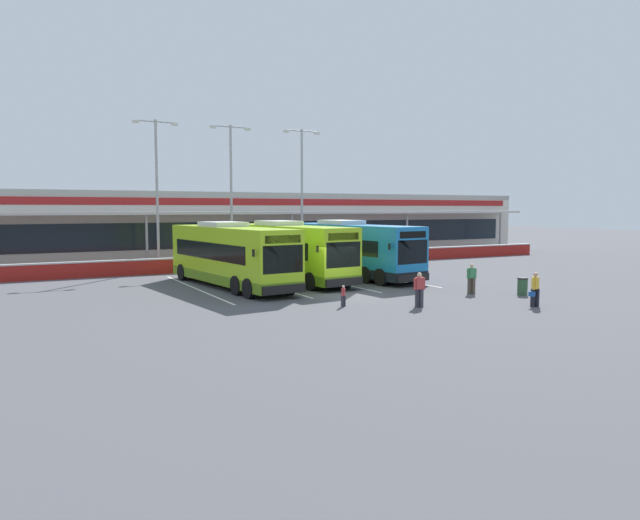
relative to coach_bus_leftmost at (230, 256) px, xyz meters
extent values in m
plane|color=#4C4C51|center=(4.27, -5.76, -1.79)|extent=(200.00, 200.00, 0.00)
cube|color=beige|center=(4.27, 21.24, 0.96)|extent=(70.00, 10.00, 5.50)
cube|color=#19232D|center=(4.27, 16.22, 0.51)|extent=(66.00, 0.08, 2.20)
cube|color=maroon|center=(4.27, 16.21, 3.36)|extent=(68.00, 0.08, 0.60)
cube|color=beige|center=(4.27, 14.74, 2.41)|extent=(67.00, 3.00, 0.24)
cube|color=gray|center=(4.27, 21.24, 3.96)|extent=(70.00, 10.00, 0.50)
cylinder|color=#999999|center=(-1.93, 13.54, 0.31)|extent=(0.20, 0.20, 4.20)
cylinder|color=#999999|center=(10.47, 13.54, 0.31)|extent=(0.20, 0.20, 4.20)
cylinder|color=#999999|center=(22.87, 13.54, 0.31)|extent=(0.20, 0.20, 4.20)
cylinder|color=#999999|center=(35.27, 13.54, 0.31)|extent=(0.20, 0.20, 4.20)
cube|color=maroon|center=(4.27, 8.74, -1.29)|extent=(60.00, 0.36, 1.00)
cube|color=#B2B2B2|center=(4.27, 8.74, -0.74)|extent=(60.00, 0.40, 0.10)
cube|color=#9ED11E|center=(0.00, -0.04, 0.12)|extent=(3.77, 12.20, 3.19)
cube|color=#598419|center=(0.00, -0.04, -1.19)|extent=(3.80, 12.22, 0.56)
cube|color=black|center=(-0.04, 0.36, 0.36)|extent=(3.56, 9.81, 0.96)
cube|color=black|center=(0.62, -5.96, 0.26)|extent=(2.31, 0.34, 1.40)
cube|color=black|center=(0.62, -5.97, 1.26)|extent=(2.05, 0.29, 0.40)
cube|color=silver|center=(-0.10, 0.96, 1.85)|extent=(2.33, 3.00, 0.28)
cube|color=black|center=(0.63, -6.07, -1.24)|extent=(2.45, 0.41, 0.44)
cube|color=black|center=(2.03, -5.46, 0.61)|extent=(0.09, 0.13, 0.36)
cube|color=black|center=(-0.87, -5.76, 0.61)|extent=(0.09, 0.13, 0.36)
cylinder|color=black|center=(0.72, 4.66, -1.27)|extent=(0.43, 1.07, 1.04)
cylinder|color=black|center=(-1.66, 4.41, -1.27)|extent=(0.43, 1.07, 1.04)
cylinder|color=black|center=(1.52, -3.10, -1.27)|extent=(0.43, 1.07, 1.04)
cylinder|color=black|center=(-0.85, -3.34, -1.27)|extent=(0.43, 1.07, 1.04)
cylinder|color=black|center=(1.67, -4.49, -1.27)|extent=(0.43, 1.07, 1.04)
cylinder|color=black|center=(-0.71, -4.74, -1.27)|extent=(0.43, 1.07, 1.04)
cube|color=#9ED11E|center=(4.10, 0.98, 0.12)|extent=(3.77, 12.20, 3.19)
cube|color=#598419|center=(4.10, 0.98, -1.19)|extent=(3.80, 12.22, 0.56)
cube|color=black|center=(4.05, 1.38, 0.36)|extent=(3.56, 9.81, 0.96)
cube|color=black|center=(4.71, -4.94, 0.26)|extent=(2.31, 0.34, 1.40)
cube|color=black|center=(4.71, -4.95, 1.26)|extent=(2.05, 0.29, 0.40)
cube|color=silver|center=(3.99, 1.98, 1.85)|extent=(2.33, 3.00, 0.28)
cube|color=black|center=(4.72, -5.05, -1.24)|extent=(2.45, 0.41, 0.44)
cube|color=black|center=(6.12, -4.44, 0.61)|extent=(0.09, 0.13, 0.36)
cube|color=black|center=(3.23, -4.74, 0.61)|extent=(0.09, 0.13, 0.36)
cylinder|color=black|center=(4.81, 5.68, -1.27)|extent=(0.43, 1.07, 1.04)
cylinder|color=black|center=(2.43, 5.43, -1.27)|extent=(0.43, 1.07, 1.04)
cylinder|color=black|center=(5.61, -2.08, -1.27)|extent=(0.43, 1.07, 1.04)
cylinder|color=black|center=(3.24, -2.33, -1.27)|extent=(0.43, 1.07, 1.04)
cylinder|color=black|center=(5.76, -3.47, -1.27)|extent=(0.43, 1.07, 1.04)
cylinder|color=black|center=(3.38, -3.72, -1.27)|extent=(0.43, 1.07, 1.04)
cube|color=#1972B7|center=(8.67, 0.82, 0.12)|extent=(3.77, 12.20, 3.19)
cube|color=black|center=(8.67, 0.82, -1.19)|extent=(3.80, 12.22, 0.56)
cube|color=black|center=(8.63, 1.22, 0.36)|extent=(3.56, 9.81, 0.96)
cube|color=black|center=(9.28, -5.10, 0.26)|extent=(2.31, 0.34, 1.40)
cube|color=black|center=(9.28, -5.11, 1.26)|extent=(2.05, 0.29, 0.40)
cube|color=silver|center=(8.56, 1.81, 1.85)|extent=(2.33, 3.00, 0.28)
cube|color=black|center=(9.29, -5.21, -1.24)|extent=(2.45, 0.41, 0.44)
cube|color=black|center=(10.69, -4.60, 0.61)|extent=(0.09, 0.13, 0.36)
cube|color=black|center=(7.80, -4.90, 0.61)|extent=(0.09, 0.13, 0.36)
cylinder|color=black|center=(9.38, 5.52, -1.27)|extent=(0.43, 1.07, 1.04)
cylinder|color=black|center=(7.00, 5.27, -1.27)|extent=(0.43, 1.07, 1.04)
cylinder|color=black|center=(10.19, -2.24, -1.27)|extent=(0.43, 1.07, 1.04)
cylinder|color=black|center=(7.81, -2.49, -1.27)|extent=(0.43, 1.07, 1.04)
cylinder|color=black|center=(10.33, -3.63, -1.27)|extent=(0.43, 1.07, 1.04)
cylinder|color=black|center=(7.95, -3.88, -1.27)|extent=(0.43, 1.07, 1.04)
cube|color=silver|center=(-2.03, 0.24, -1.78)|extent=(0.14, 13.00, 0.01)
cube|color=silver|center=(2.17, 0.24, -1.78)|extent=(0.14, 13.00, 0.01)
cube|color=silver|center=(6.37, 0.24, -1.78)|extent=(0.14, 13.00, 0.01)
cube|color=silver|center=(10.57, 0.24, -1.78)|extent=(0.14, 13.00, 0.01)
cube|color=black|center=(10.01, -13.33, -1.37)|extent=(0.19, 0.21, 0.84)
cube|color=black|center=(10.20, -13.40, -1.37)|extent=(0.19, 0.21, 0.84)
cube|color=gold|center=(10.10, -13.36, -0.67)|extent=(0.39, 0.31, 0.56)
cube|color=gold|center=(9.89, -13.42, -0.69)|extent=(0.11, 0.12, 0.54)
cube|color=gold|center=(10.31, -13.30, -0.69)|extent=(0.11, 0.12, 0.54)
sphere|color=tan|center=(10.10, -13.36, -0.28)|extent=(0.22, 0.22, 0.22)
cube|color=#194C9E|center=(9.82, -13.43, -1.16)|extent=(0.19, 0.30, 0.22)
cylinder|color=#194C9E|center=(9.82, -13.43, -0.98)|extent=(0.02, 0.02, 0.16)
cube|color=#4C4238|center=(10.38, -8.71, -1.37)|extent=(0.17, 0.20, 0.84)
cube|color=#4C4238|center=(10.52, -8.86, -1.37)|extent=(0.17, 0.20, 0.84)
cube|color=#387F4C|center=(10.45, -8.79, -0.67)|extent=(0.38, 0.28, 0.56)
cube|color=#387F4C|center=(10.23, -8.75, -0.69)|extent=(0.11, 0.12, 0.54)
cube|color=#387F4C|center=(10.66, -8.83, -0.69)|extent=(0.11, 0.12, 0.54)
sphere|color=#DBB293|center=(10.45, -8.79, -0.28)|extent=(0.22, 0.22, 0.22)
cube|color=#33333D|center=(2.22, -9.08, -1.53)|extent=(0.14, 0.14, 0.52)
cube|color=#33333D|center=(2.34, -9.06, -1.53)|extent=(0.14, 0.14, 0.52)
cube|color=#B23838|center=(2.28, -9.07, -1.09)|extent=(0.25, 0.25, 0.35)
cube|color=#B23838|center=(2.18, -9.16, -1.11)|extent=(0.08, 0.08, 0.33)
cube|color=#B23838|center=(2.38, -8.97, -1.11)|extent=(0.08, 0.08, 0.33)
sphere|color=#DBB293|center=(2.28, -9.07, -0.85)|extent=(0.14, 0.14, 0.14)
cube|color=#33333D|center=(5.25, -10.79, -1.37)|extent=(0.18, 0.21, 0.84)
cube|color=#33333D|center=(5.37, -10.95, -1.37)|extent=(0.18, 0.21, 0.84)
cube|color=#B23838|center=(5.31, -10.87, -0.67)|extent=(0.39, 0.30, 0.56)
cube|color=#B23838|center=(5.10, -10.81, -0.69)|extent=(0.11, 0.12, 0.54)
cube|color=#B23838|center=(5.52, -10.92, -0.69)|extent=(0.11, 0.12, 0.54)
sphere|color=#DBB293|center=(5.31, -10.87, -0.28)|extent=(0.22, 0.22, 0.22)
cylinder|color=#9E9EA3|center=(-1.58, 11.25, 3.71)|extent=(0.20, 0.20, 11.00)
cylinder|color=#9E9EA3|center=(-1.58, 11.25, 9.06)|extent=(2.80, 0.10, 0.10)
cube|color=silver|center=(-2.98, 11.25, 8.96)|extent=(0.44, 0.28, 0.20)
cube|color=silver|center=(-0.18, 11.25, 8.96)|extent=(0.44, 0.28, 0.20)
cylinder|color=#9E9EA3|center=(4.13, 11.21, 3.71)|extent=(0.20, 0.20, 11.00)
cylinder|color=#9E9EA3|center=(4.13, 11.21, 9.06)|extent=(2.80, 0.10, 0.10)
cube|color=silver|center=(2.73, 11.21, 8.96)|extent=(0.44, 0.28, 0.20)
cube|color=silver|center=(5.53, 11.21, 8.96)|extent=(0.44, 0.28, 0.20)
cylinder|color=#9E9EA3|center=(10.08, 10.80, 3.71)|extent=(0.20, 0.20, 11.00)
cylinder|color=#9E9EA3|center=(10.08, 10.80, 9.06)|extent=(2.80, 0.10, 0.10)
cube|color=silver|center=(8.68, 10.80, 8.96)|extent=(0.44, 0.28, 0.20)
cube|color=silver|center=(11.48, 10.80, 8.96)|extent=(0.44, 0.28, 0.20)
cylinder|color=#2D5133|center=(12.48, -10.45, -1.36)|extent=(0.52, 0.52, 0.85)
cylinder|color=black|center=(12.48, -10.45, -0.90)|extent=(0.54, 0.54, 0.08)
camera|label=1|loc=(-11.42, -32.15, 2.79)|focal=32.63mm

